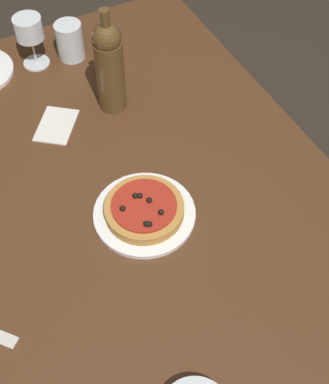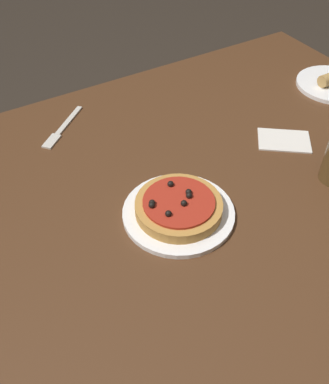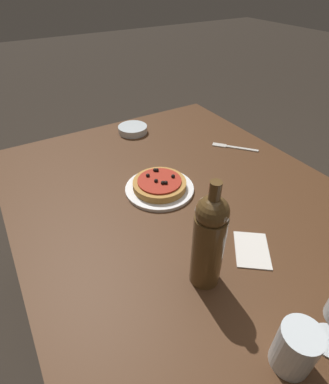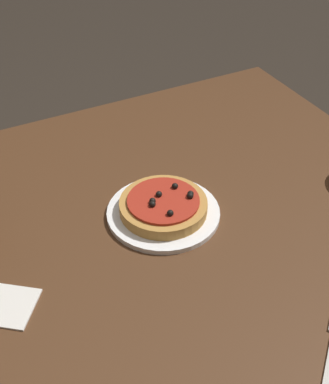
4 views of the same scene
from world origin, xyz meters
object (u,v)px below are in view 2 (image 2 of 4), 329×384
object	(u,v)px
pizza	(179,206)
fork	(62,129)
dining_table	(206,206)
dinner_plate	(178,213)

from	to	relation	value
pizza	fork	xyz separation A→B (m)	(0.10, -0.43, -0.02)
pizza	fork	bearing A→B (deg)	-76.41
dining_table	pizza	distance (m)	0.15
dining_table	dinner_plate	xyz separation A→B (m)	(0.11, 0.04, 0.08)
fork	dining_table	bearing A→B (deg)	77.91
dining_table	pizza	size ratio (longest dim) A/B	7.52
fork	dinner_plate	bearing A→B (deg)	62.40
pizza	dining_table	bearing A→B (deg)	-157.92
pizza	fork	distance (m)	0.44
dining_table	pizza	world-z (taller)	pizza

